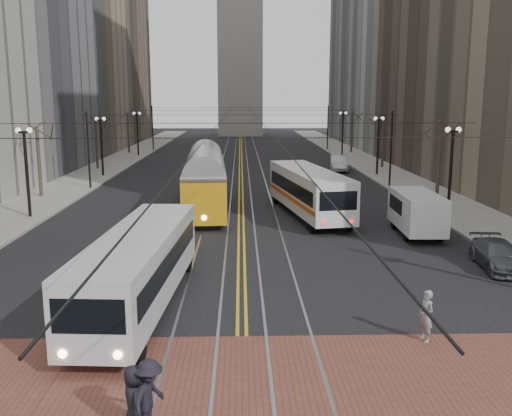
{
  "coord_description": "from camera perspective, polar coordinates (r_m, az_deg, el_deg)",
  "views": [
    {
      "loc": [
        -0.01,
        -18.59,
        7.72
      ],
      "look_at": [
        0.65,
        5.75,
        3.0
      ],
      "focal_mm": 40.0,
      "sensor_mm": 36.0,
      "label": 1
    }
  ],
  "objects": [
    {
      "name": "lamp_posts",
      "position": [
        47.6,
        -1.53,
        5.03
      ],
      "size": [
        27.6,
        57.2,
        5.6
      ],
      "color": "black",
      "rests_on": "ground"
    },
    {
      "name": "building_right_far",
      "position": [
        108.36,
        12.65,
        17.22
      ],
      "size": [
        16.0,
        20.0,
        40.0
      ],
      "primitive_type": "cube",
      "color": "slate",
      "rests_on": "ground"
    },
    {
      "name": "ground",
      "position": [
        20.13,
        -1.43,
        -11.58
      ],
      "size": [
        260.0,
        260.0,
        0.0
      ],
      "primitive_type": "plane",
      "color": "black",
      "rests_on": "ground"
    },
    {
      "name": "building_left_mid",
      "position": [
        70.06,
        -24.07,
        17.67
      ],
      "size": [
        16.0,
        20.0,
        34.0
      ],
      "primitive_type": "cube",
      "color": "slate",
      "rests_on": "ground"
    },
    {
      "name": "street_trees",
      "position": [
        54.07,
        -1.54,
        5.74
      ],
      "size": [
        31.68,
        53.28,
        5.6
      ],
      "color": "#382D23",
      "rests_on": "ground"
    },
    {
      "name": "building_right_mid",
      "position": [
        70.07,
        20.87,
        17.89
      ],
      "size": [
        16.0,
        20.0,
        34.0
      ],
      "primitive_type": "cube",
      "color": "brown",
      "rests_on": "ground"
    },
    {
      "name": "transit_bus",
      "position": [
        21.65,
        -11.54,
        -6.14
      ],
      "size": [
        3.17,
        11.62,
        2.87
      ],
      "primitive_type": "cube",
      "rotation": [
        0.0,
        0.0,
        -0.07
      ],
      "color": "#BABABA",
      "rests_on": "ground"
    },
    {
      "name": "streetcar",
      "position": [
        40.05,
        -5.1,
        2.28
      ],
      "size": [
        3.37,
        14.53,
        3.4
      ],
      "primitive_type": "cube",
      "rotation": [
        0.0,
        0.0,
        0.05
      ],
      "color": "#CB8C12",
      "rests_on": "ground"
    },
    {
      "name": "sedan_grey",
      "position": [
        53.1,
        5.42,
        3.38
      ],
      "size": [
        2.39,
        4.64,
        1.51
      ],
      "primitive_type": "imported",
      "rotation": [
        0.0,
        0.0,
        -0.14
      ],
      "color": "#3A3C41",
      "rests_on": "ground"
    },
    {
      "name": "trolley_wires",
      "position": [
        53.57,
        -1.55,
        6.74
      ],
      "size": [
        25.96,
        120.0,
        6.6
      ],
      "color": "black",
      "rests_on": "ground"
    },
    {
      "name": "sedan_silver",
      "position": [
        61.8,
        8.28,
        4.45
      ],
      "size": [
        2.35,
        5.2,
        1.66
      ],
      "primitive_type": "imported",
      "rotation": [
        0.0,
        0.0,
        -0.12
      ],
      "color": "#B6B8BF",
      "rests_on": "ground"
    },
    {
      "name": "sidewalk_right",
      "position": [
        65.79,
        11.68,
        4.07
      ],
      "size": [
        5.0,
        140.0,
        0.15
      ],
      "primitive_type": "cube",
      "color": "gray",
      "rests_on": "ground"
    },
    {
      "name": "crosswalk_band",
      "position": [
        16.51,
        -1.39,
        -16.9
      ],
      "size": [
        25.0,
        6.0,
        0.01
      ],
      "primitive_type": "cube",
      "color": "brown",
      "rests_on": "ground"
    },
    {
      "name": "centre_lines",
      "position": [
        64.06,
        -1.53,
        4.05
      ],
      "size": [
        0.42,
        130.0,
        0.01
      ],
      "primitive_type": "cube",
      "color": "gold",
      "rests_on": "ground"
    },
    {
      "name": "streetcar_rails",
      "position": [
        64.06,
        -1.53,
        4.05
      ],
      "size": [
        4.8,
        130.0,
        0.02
      ],
      "primitive_type": "cube",
      "color": "gray",
      "rests_on": "ground"
    },
    {
      "name": "pedestrian_d",
      "position": [
        14.03,
        -10.63,
        -18.15
      ],
      "size": [
        1.03,
        1.35,
        1.85
      ],
      "primitive_type": "imported",
      "rotation": [
        0.0,
        0.0,
        1.25
      ],
      "color": "black",
      "rests_on": "crosswalk_band"
    },
    {
      "name": "building_left_far",
      "position": [
        108.35,
        -15.86,
        17.08
      ],
      "size": [
        16.0,
        20.0,
        40.0
      ],
      "primitive_type": "cube",
      "color": "brown",
      "rests_on": "ground"
    },
    {
      "name": "pedestrian_b",
      "position": [
        19.35,
        16.64,
        -10.29
      ],
      "size": [
        0.57,
        0.71,
        1.69
      ],
      "primitive_type": "imported",
      "rotation": [
        0.0,
        0.0,
        5.01
      ],
      "color": "gray",
      "rests_on": "crosswalk_band"
    },
    {
      "name": "sidewalk_left",
      "position": [
        65.78,
        -14.75,
        3.93
      ],
      "size": [
        5.0,
        140.0,
        0.15
      ],
      "primitive_type": "cube",
      "color": "gray",
      "rests_on": "ground"
    },
    {
      "name": "cargo_van",
      "position": [
        33.72,
        15.75,
        -0.58
      ],
      "size": [
        2.31,
        5.55,
        2.42
      ],
      "primitive_type": "cube",
      "rotation": [
        0.0,
        0.0,
        -0.04
      ],
      "color": "white",
      "rests_on": "ground"
    },
    {
      "name": "pedestrian_a",
      "position": [
        14.12,
        -12.03,
        -18.32
      ],
      "size": [
        0.74,
        0.95,
        1.72
      ],
      "primitive_type": "imported",
      "rotation": [
        0.0,
        0.0,
        1.82
      ],
      "color": "black",
      "rests_on": "crosswalk_band"
    },
    {
      "name": "sedan_parked",
      "position": [
        28.49,
        23.08,
        -4.35
      ],
      "size": [
        2.18,
        4.47,
        1.25
      ],
      "primitive_type": "imported",
      "rotation": [
        0.0,
        0.0,
        -0.1
      ],
      "color": "#45484D",
      "rests_on": "ground"
    },
    {
      "name": "rear_bus",
      "position": [
        37.74,
        5.27,
        1.5
      ],
      "size": [
        4.48,
        12.09,
        3.09
      ],
      "primitive_type": "cube",
      "rotation": [
        0.0,
        0.0,
        0.16
      ],
      "color": "silver",
      "rests_on": "ground"
    }
  ]
}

